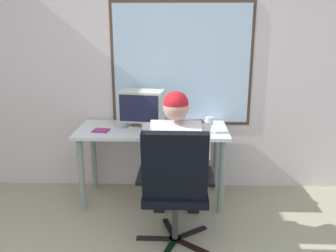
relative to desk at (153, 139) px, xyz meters
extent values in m
cube|color=silver|center=(-0.09, 0.37, 0.80)|extent=(4.43, 0.06, 2.85)
cube|color=#4C3828|center=(0.27, 0.33, 0.67)|extent=(1.40, 0.01, 1.22)
cube|color=silver|center=(0.27, 0.33, 0.67)|extent=(1.34, 0.02, 1.16)
cylinder|color=gray|center=(-0.64, -0.24, -0.27)|extent=(0.06, 0.06, 0.70)
cylinder|color=gray|center=(0.64, -0.24, -0.27)|extent=(0.06, 0.06, 0.70)
cylinder|color=gray|center=(-0.64, 0.24, -0.27)|extent=(0.06, 0.06, 0.70)
cylinder|color=gray|center=(0.64, 0.24, -0.27)|extent=(0.06, 0.06, 0.70)
cube|color=silver|center=(0.00, 0.00, 0.09)|extent=(1.41, 0.62, 0.03)
cube|color=black|center=(0.07, -0.70, -0.62)|extent=(0.31, 0.05, 0.02)
cube|color=black|center=(0.17, -0.85, -0.62)|extent=(0.14, 0.31, 0.02)
cube|color=black|center=(0.35, -0.80, -0.62)|extent=(0.28, 0.22, 0.02)
cube|color=black|center=(0.35, -0.61, -0.62)|extent=(0.28, 0.22, 0.02)
cube|color=black|center=(0.18, -0.55, -0.62)|extent=(0.13, 0.31, 0.02)
cylinder|color=black|center=(0.22, -0.70, -0.62)|extent=(0.10, 0.10, 0.02)
cylinder|color=#3F3F44|center=(0.22, -0.70, -0.41)|extent=(0.05, 0.05, 0.39)
cube|color=black|center=(0.22, -0.70, -0.19)|extent=(0.49, 0.49, 0.06)
cube|color=black|center=(0.22, -0.92, 0.10)|extent=(0.46, 0.14, 0.52)
cube|color=black|center=(0.49, -0.71, -0.06)|extent=(0.06, 0.34, 0.02)
cube|color=black|center=(-0.04, -0.70, -0.06)|extent=(0.06, 0.34, 0.02)
cylinder|color=#32506A|center=(0.39, -0.45, -0.16)|extent=(0.16, 0.46, 0.15)
cylinder|color=#32506A|center=(0.39, -0.22, -0.39)|extent=(0.12, 0.12, 0.46)
cube|color=black|center=(0.39, -0.16, -0.59)|extent=(0.10, 0.24, 0.08)
cylinder|color=#32506A|center=(0.07, -0.44, -0.16)|extent=(0.16, 0.46, 0.15)
cylinder|color=#32506A|center=(0.07, -0.22, -0.39)|extent=(0.12, 0.12, 0.46)
cube|color=black|center=(0.07, -0.16, -0.59)|extent=(0.10, 0.24, 0.08)
cube|color=silver|center=(0.22, -0.67, 0.09)|extent=(0.38, 0.34, 0.54)
sphere|color=tan|center=(0.22, -0.67, 0.46)|extent=(0.19, 0.19, 0.19)
sphere|color=red|center=(0.22, -0.67, 0.49)|extent=(0.19, 0.19, 0.19)
cylinder|color=silver|center=(0.44, -0.63, 0.19)|extent=(0.09, 0.20, 0.29)
cylinder|color=tan|center=(0.45, -0.54, 0.05)|extent=(0.08, 0.20, 0.26)
sphere|color=tan|center=(0.45, -0.50, 0.02)|extent=(0.09, 0.09, 0.09)
cylinder|color=silver|center=(0.00, -0.62, 0.19)|extent=(0.09, 0.19, 0.29)
cylinder|color=tan|center=(0.01, -0.48, 0.14)|extent=(0.08, 0.09, 0.26)
sphere|color=tan|center=(0.01, -0.39, 0.20)|extent=(0.09, 0.09, 0.09)
cube|color=beige|center=(-0.10, 0.05, 0.12)|extent=(0.25, 0.21, 0.02)
cylinder|color=beige|center=(-0.10, 0.05, 0.15)|extent=(0.04, 0.04, 0.05)
cube|color=beige|center=(-0.10, 0.05, 0.32)|extent=(0.43, 0.30, 0.29)
cube|color=#191E38|center=(-0.12, -0.07, 0.32)|extent=(0.36, 0.06, 0.25)
cylinder|color=silver|center=(0.52, -0.14, 0.11)|extent=(0.06, 0.06, 0.00)
cylinder|color=silver|center=(0.52, -0.14, 0.15)|extent=(0.01, 0.01, 0.08)
cylinder|color=silver|center=(0.52, -0.14, 0.22)|extent=(0.07, 0.07, 0.07)
cylinder|color=#500C24|center=(0.52, -0.14, 0.20)|extent=(0.07, 0.07, 0.03)
cube|color=#702C87|center=(0.38, 0.04, 0.12)|extent=(0.18, 0.12, 0.02)
cube|color=olive|center=(0.39, 0.05, 0.14)|extent=(0.19, 0.13, 0.02)
cube|color=black|center=(0.39, 0.04, 0.16)|extent=(0.21, 0.14, 0.02)
cube|color=#861A6E|center=(-0.47, -0.10, 0.11)|extent=(0.16, 0.15, 0.01)
cylinder|color=#243698|center=(0.18, -0.13, 0.16)|extent=(0.08, 0.08, 0.11)
camera|label=1|loc=(0.24, -3.24, 1.05)|focal=38.34mm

